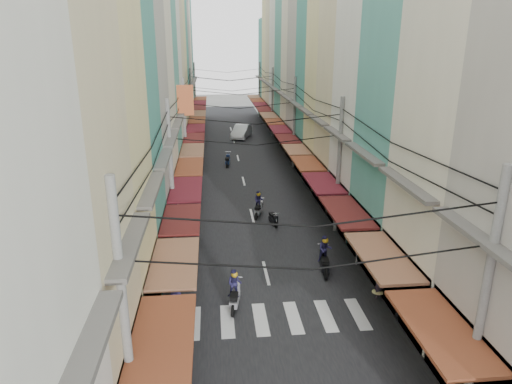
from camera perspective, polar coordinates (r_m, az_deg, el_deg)
ground at (r=25.16m, az=0.72°, el=-7.95°), size 160.00×160.00×0.00m
road at (r=43.93m, az=-2.12°, el=3.64°), size 10.00×80.00×0.02m
sidewalk_left at (r=44.04m, az=-10.60°, el=3.39°), size 3.00×80.00×0.06m
sidewalk_right at (r=44.77m, az=6.23°, el=3.85°), size 3.00×80.00×0.06m
crosswalk at (r=19.99m, az=2.65°, el=-15.48°), size 7.55×2.40×0.01m
building_row_left at (r=39.39m, az=-14.00°, el=15.83°), size 7.80×67.67×23.70m
building_row_right at (r=40.28m, az=9.80°, el=15.61°), size 7.80×68.98×22.59m
utility_poles at (r=37.80m, az=-1.76°, el=11.40°), size 10.20×66.13×8.20m
white_car at (r=55.71m, az=-1.82°, el=6.78°), size 5.94×3.65×1.96m
bicycle at (r=28.05m, az=14.23°, el=-5.67°), size 1.58×0.66×1.07m
moving_scooters at (r=27.07m, az=1.30°, el=-4.70°), size 5.20×25.93×1.98m
parked_scooters at (r=21.94m, az=12.98°, el=-11.29°), size 13.18×12.54×0.99m
pedestrians at (r=28.67m, az=-8.26°, el=-2.56°), size 11.95×21.13×2.14m
market_umbrella at (r=23.04m, az=19.29°, el=-5.91°), size 2.25×2.25×2.37m
traffic_sign at (r=23.89m, az=12.67°, el=-4.65°), size 0.10×0.61×2.76m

